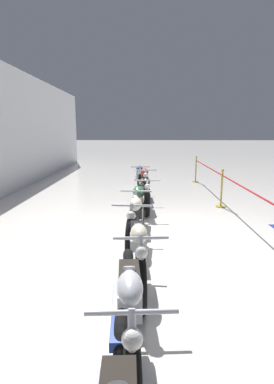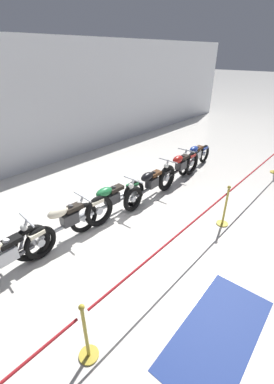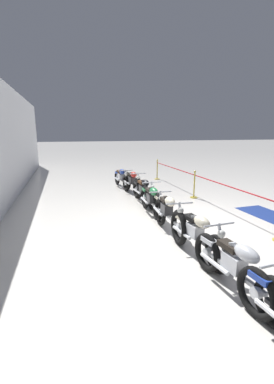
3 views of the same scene
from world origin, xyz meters
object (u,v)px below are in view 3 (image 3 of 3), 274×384
at_px(motorcycle_blue_7, 121,178).
at_px(stanchion_far_right, 157,173).
at_px(stanchion_far_left, 264,203).
at_px(floor_banner, 272,216).
at_px(motorcycle_green_4, 152,200).
at_px(motorcycle_red_6, 132,182).
at_px(motorcycle_silver_1, 236,268).
at_px(motorcycle_cream_2, 196,234).
at_px(motorcycle_black_5, 144,191).
at_px(motorcycle_cream_3, 167,213).
at_px(stanchion_mid_right, 194,189).

xyz_separation_m(motorcycle_blue_7, stanchion_far_right, (1.56, -2.29, -0.10)).
relative_size(stanchion_far_left, floor_banner, 5.71).
bearing_deg(motorcycle_green_4, stanchion_far_right, -21.64).
relative_size(motorcycle_red_6, motorcycle_blue_7, 1.07).
relative_size(motorcycle_silver_1, floor_banner, 1.02).
bearing_deg(stanchion_far_left, stanchion_far_right, -0.00).
height_order(motorcycle_silver_1, motorcycle_red_6, motorcycle_red_6).
height_order(motorcycle_cream_2, motorcycle_red_6, motorcycle_red_6).
height_order(motorcycle_cream_2, motorcycle_black_5, motorcycle_cream_2).
xyz_separation_m(motorcycle_cream_2, motorcycle_blue_7, (6.77, 0.07, -0.01)).
xyz_separation_m(motorcycle_cream_2, stanchion_far_right, (8.33, -2.22, -0.11)).
bearing_deg(floor_banner, motorcycle_silver_1, 128.39).
bearing_deg(motorcycle_cream_3, stanchion_far_right, -18.17).
bearing_deg(motorcycle_blue_7, motorcycle_cream_3, -179.81).
distance_m(motorcycle_cream_2, motorcycle_black_5, 4.02).
distance_m(motorcycle_cream_3, stanchion_mid_right, 3.64).
xyz_separation_m(motorcycle_black_5, motorcycle_red_6, (1.49, 0.02, 0.04)).
bearing_deg(motorcycle_cream_2, stanchion_mid_right, -27.59).
bearing_deg(motorcycle_cream_3, stanchion_mid_right, -38.67).
relative_size(motorcycle_green_4, stanchion_far_right, 2.24).
relative_size(motorcycle_cream_3, floor_banner, 1.13).
height_order(motorcycle_silver_1, motorcycle_cream_3, motorcycle_cream_3).
distance_m(motorcycle_cream_3, stanchion_far_left, 2.40).
bearing_deg(floor_banner, motorcycle_cream_2, 112.98).
distance_m(stanchion_far_left, stanchion_mid_right, 3.59).
height_order(motorcycle_silver_1, motorcycle_black_5, motorcycle_silver_1).
height_order(motorcycle_red_6, stanchion_far_right, stanchion_far_right).
distance_m(motorcycle_silver_1, motorcycle_black_5, 5.38).
xyz_separation_m(motorcycle_silver_1, motorcycle_blue_7, (8.13, 0.02, -0.00)).
bearing_deg(motorcycle_cream_3, motorcycle_cream_2, -177.66).
xyz_separation_m(motorcycle_silver_1, stanchion_far_left, (2.03, -2.27, 0.29)).
relative_size(motorcycle_cream_2, stanchion_far_left, 0.17).
relative_size(motorcycle_cream_2, floor_banner, 0.99).
relative_size(motorcycle_black_5, floor_banner, 1.04).
xyz_separation_m(stanchion_far_right, floor_banner, (-6.75, -1.20, -0.35)).
distance_m(stanchion_far_left, stanchion_far_right, 7.67).
height_order(motorcycle_green_4, stanchion_mid_right, stanchion_mid_right).
height_order(motorcycle_cream_2, stanchion_far_left, stanchion_far_left).
height_order(motorcycle_silver_1, stanchion_far_right, stanchion_far_right).
xyz_separation_m(motorcycle_red_6, stanchion_far_right, (2.82, -2.11, -0.13)).
distance_m(motorcycle_black_5, motorcycle_red_6, 1.49).
distance_m(motorcycle_cream_2, motorcycle_red_6, 5.51).
bearing_deg(motorcycle_cream_3, motorcycle_red_6, -2.32).
height_order(motorcycle_blue_7, stanchion_far_left, stanchion_far_left).
bearing_deg(motorcycle_silver_1, motorcycle_cream_3, 0.01).
relative_size(motorcycle_cream_3, motorcycle_green_4, 1.04).
xyz_separation_m(motorcycle_blue_7, stanchion_far_left, (-6.10, -2.29, 0.30)).
height_order(motorcycle_black_5, motorcycle_red_6, motorcycle_red_6).
height_order(stanchion_far_left, stanchion_mid_right, same).
distance_m(motorcycle_cream_2, motorcycle_blue_7, 6.77).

